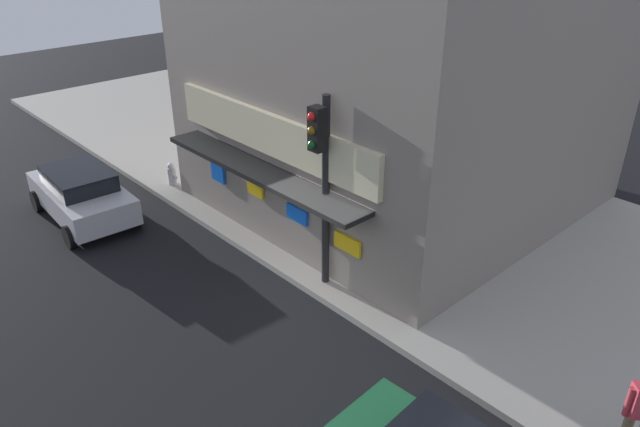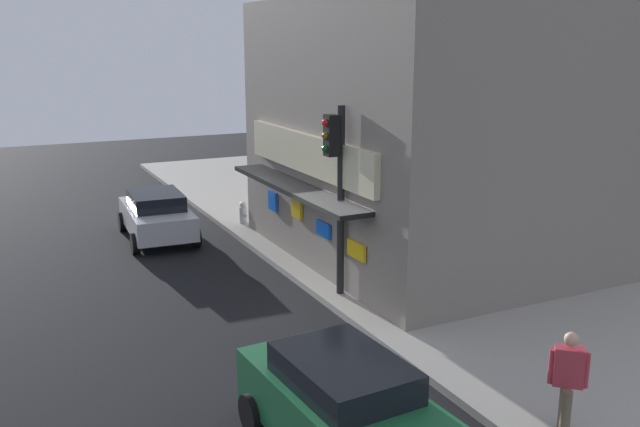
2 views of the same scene
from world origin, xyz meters
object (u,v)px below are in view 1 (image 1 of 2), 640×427
(traffic_light, at_px, (322,169))
(fire_hydrant, at_px, (172,174))
(trash_can, at_px, (290,203))
(parked_car_silver, at_px, (82,194))
(potted_plant_by_doorway, at_px, (401,249))

(traffic_light, height_order, fire_hydrant, traffic_light)
(trash_can, bearing_deg, parked_car_silver, -134.93)
(fire_hydrant, height_order, parked_car_silver, parked_car_silver)
(traffic_light, height_order, potted_plant_by_doorway, traffic_light)
(potted_plant_by_doorway, height_order, parked_car_silver, parked_car_silver)
(traffic_light, distance_m, potted_plant_by_doorway, 3.27)
(traffic_light, bearing_deg, trash_can, 152.41)
(traffic_light, relative_size, potted_plant_by_doorway, 5.48)
(traffic_light, distance_m, trash_can, 4.24)
(trash_can, bearing_deg, traffic_light, -27.59)
(fire_hydrant, relative_size, trash_can, 0.84)
(potted_plant_by_doorway, bearing_deg, fire_hydrant, -167.98)
(fire_hydrant, relative_size, parked_car_silver, 0.18)
(fire_hydrant, height_order, potted_plant_by_doorway, potted_plant_by_doorway)
(parked_car_silver, bearing_deg, fire_hydrant, 90.91)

